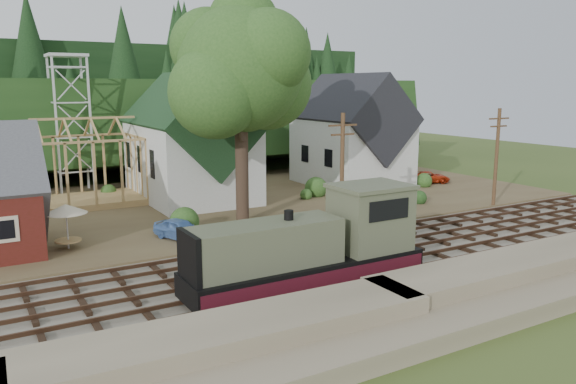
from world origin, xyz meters
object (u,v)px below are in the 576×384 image
car_red (429,177)px  patio_set (66,211)px  locomotive (315,248)px  car_blue (180,229)px

car_red → patio_set: 35.25m
car_red → patio_set: patio_set is taller
locomotive → patio_set: bearing=126.6°
locomotive → car_blue: locomotive is taller
car_blue → patio_set: patio_set is taller
car_red → car_blue: bearing=131.7°
locomotive → car_red: (25.46, 18.57, -1.24)m
car_blue → car_red: (28.29, 7.52, -0.08)m
locomotive → patio_set: (-9.21, 12.41, 0.46)m
locomotive → patio_set: locomotive is taller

